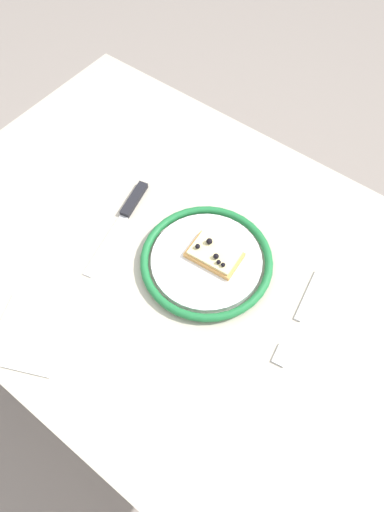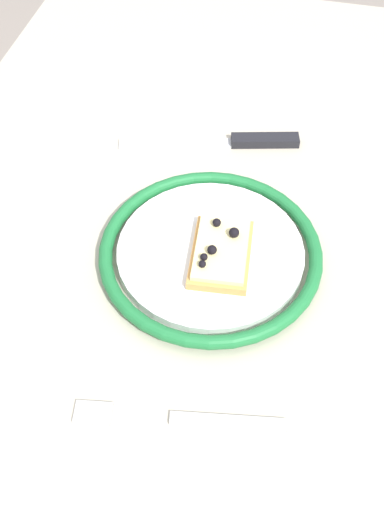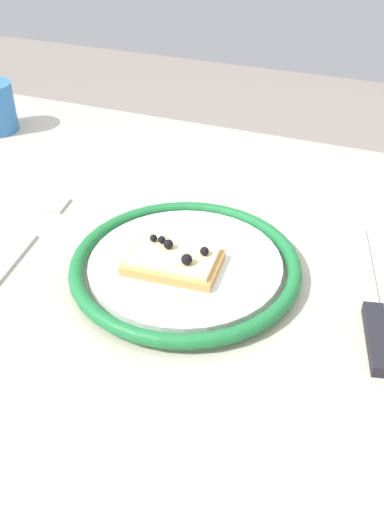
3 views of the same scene
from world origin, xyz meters
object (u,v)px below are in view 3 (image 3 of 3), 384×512
Objects in this scene: knife at (373,316)px; napkin at (370,177)px; dining_table at (222,329)px; plate at (185,266)px; fork at (30,239)px; pizza_slice_near at (173,260)px.

knife is 1.85× the size of napkin.
dining_table is 8.66× the size of napkin.
dining_table is 0.19m from knife.
plate is 0.20m from fork.
plate is 0.20m from knife.
knife reaches higher than napkin.
knife is at bearing -5.51° from dining_table.
pizza_slice_near reaches higher than plate.
napkin is at bearing 97.92° from knife.
dining_table is 4.68× the size of knife.
dining_table is 0.10m from plate.
plate is at bearing -156.91° from dining_table.
pizza_slice_near is at bearing -121.55° from plate.
knife is at bearing -82.08° from napkin.
napkin is (0.17, 0.32, -0.02)m from pizza_slice_near.
dining_table is 4.41× the size of plate.
napkin is at bearing 62.12° from pizza_slice_near.
pizza_slice_near reaches higher than napkin.
napkin reaches higher than dining_table.
plate is at bearing 2.71° from fork.
knife is at bearing 1.52° from fork.
pizza_slice_near is 0.19m from fork.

